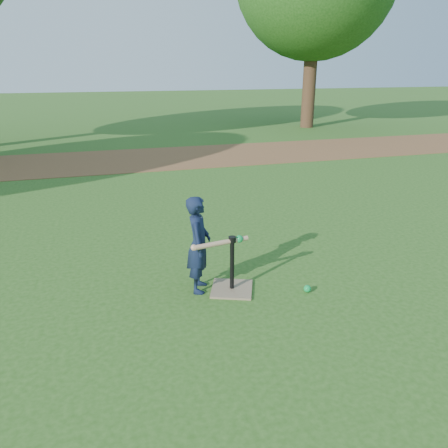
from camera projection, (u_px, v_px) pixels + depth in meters
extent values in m
plane|color=#285116|center=(263.00, 295.00, 4.60)|extent=(80.00, 80.00, 0.00)
cube|color=brown|center=(158.00, 158.00, 11.35)|extent=(24.00, 3.00, 0.01)
imported|color=#111A33|center=(199.00, 244.00, 4.54)|extent=(0.35, 0.44, 1.04)
sphere|color=#0D913E|center=(307.00, 289.00, 4.64)|extent=(0.08, 0.08, 0.08)
cube|color=#846E54|center=(232.00, 289.00, 4.70)|extent=(0.56, 0.56, 0.02)
cylinder|color=black|center=(232.00, 264.00, 4.60)|extent=(0.05, 0.05, 0.55)
cylinder|color=black|center=(232.00, 239.00, 4.50)|extent=(0.08, 0.08, 0.06)
cylinder|color=tan|center=(222.00, 243.00, 4.45)|extent=(0.60, 0.15, 0.05)
sphere|color=tan|center=(194.00, 248.00, 4.34)|extent=(0.06, 0.06, 0.06)
sphere|color=#0D913E|center=(239.00, 239.00, 4.54)|extent=(0.08, 0.08, 0.08)
cylinder|color=#382316|center=(309.00, 81.00, 16.56)|extent=(0.50, 0.50, 3.42)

